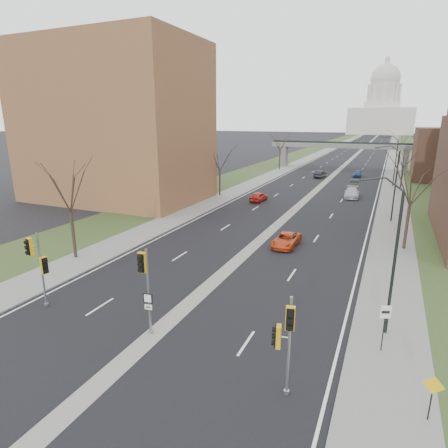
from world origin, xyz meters
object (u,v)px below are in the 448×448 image
Objects in this scene: signal_pole_left at (38,261)px; car_right_mid at (352,193)px; signal_pole_right at (285,334)px; speed_limit_sign at (385,320)px; car_left_near at (259,197)px; car_left_far at (320,174)px; signal_pole_median at (145,278)px; car_right_far at (357,173)px; warning_sign at (432,392)px; car_right_near at (286,240)px.

car_right_mid is at bearing 88.59° from signal_pole_left.
signal_pole_right is 1.84× the size of speed_limit_sign.
car_left_far is (4.10, 27.12, -0.00)m from car_left_near.
car_left_far is at bearing 83.51° from signal_pole_median.
car_right_far is (-6.77, 63.99, -1.17)m from speed_limit_sign.
signal_pole_right is 5.97m from warning_sign.
car_right_near is at bearing 126.72° from warning_sign.
car_right_near is at bearing 119.11° from car_left_near.
signal_pole_left is at bearing -112.23° from car_right_mid.
signal_pole_right is at bearing -148.50° from speed_limit_sign.
car_left_far is at bearing 97.71° from car_right_near.
speed_limit_sign is 0.63× the size of car_left_near.
signal_pole_median is 1.23× the size of car_right_far.
speed_limit_sign is 41.24m from car_right_mid.
car_right_far reaches higher than car_right_near.
signal_pole_right is at bearing -90.36° from car_right_far.
car_left_near is (-19.60, 36.76, -0.74)m from warning_sign.
car_right_far is (-1.21, 23.14, -0.06)m from car_right_mid.
car_right_near is (-8.84, 14.44, -1.25)m from speed_limit_sign.
signal_pole_left is at bearing 89.65° from car_left_near.
car_left_near is at bearing -112.01° from car_right_far.
warning_sign is at bearing 120.94° from car_left_near.
speed_limit_sign reaches higher than car_left_near.
car_left_far is at bearing 86.90° from signal_pole_right.
car_left_near is 14.76m from car_right_mid.
warning_sign is at bearing -58.57° from car_right_near.
car_right_near is at bearing 92.66° from signal_pole_right.
signal_pole_left is 36.26m from car_left_near.
signal_pole_right is (15.97, -1.55, -0.16)m from signal_pole_left.
car_left_near is (-5.89, 36.13, -2.81)m from signal_pole_median.
warning_sign reaches higher than car_right_mid.
signal_pole_left is 1.11× the size of car_right_near.
signal_pole_left is 20.15m from speed_limit_sign.
signal_pole_left reaches higher than signal_pole_right.
signal_pole_median reaches higher than car_right_near.
signal_pole_median is 1.20× the size of car_left_far.
signal_pole_median is at bearing 174.90° from speed_limit_sign.
signal_pole_left is 63.59m from car_left_far.
car_left_near reaches higher than car_right_near.
car_right_near is 49.59m from car_right_far.
car_right_near is at bearing 104.03° from car_left_far.
signal_pole_median is 12.50m from speed_limit_sign.
signal_pole_right is 65.58m from car_left_far.
warning_sign reaches higher than car_right_near.
car_left_near reaches higher than car_left_far.
car_right_far is at bearing 73.94° from speed_limit_sign.
car_left_near is (-17.74, 32.51, -1.18)m from speed_limit_sign.
car_right_far is (6.86, 4.36, 0.01)m from car_left_far.
speed_limit_sign is 61.18m from car_left_far.
car_left_near is 0.91× the size of car_right_near.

